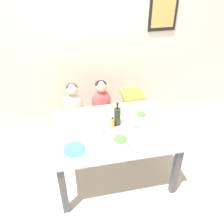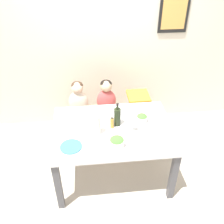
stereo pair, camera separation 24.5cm
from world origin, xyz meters
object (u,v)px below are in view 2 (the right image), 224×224
Objects in this scene: chair_right_highchair at (138,104)px; person_child_left at (78,98)px; wine_bottle at (117,117)px; person_child_center at (106,96)px; dinner_plate_front_left at (71,147)px; chair_far_center at (107,115)px; dinner_plate_back_left at (85,116)px; salad_bowl_large at (117,142)px; chair_far_left at (80,117)px; wine_glass_near at (133,123)px; salad_bowl_small at (142,118)px; paper_towel_roll at (96,125)px.

person_child_left is (-0.86, 0.00, 0.17)m from chair_right_highchair.
wine_bottle reaches higher than person_child_left.
person_child_center is 1.14m from dinner_plate_front_left.
dinner_plate_back_left is (-0.31, -0.51, 0.37)m from chair_far_center.
salad_bowl_large is 0.65m from dinner_plate_back_left.
chair_far_left is at bearing -90.00° from person_child_left.
wine_glass_near reaches higher than chair_far_center.
salad_bowl_large is at bearing -132.02° from salad_bowl_small.
dinner_plate_back_left is (-0.12, 0.34, -0.12)m from paper_towel_roll.
chair_far_left is 1.85× the size of paper_towel_roll.
person_child_left is at bearing 90.00° from chair_far_left.
dinner_plate_back_left is at bearing 109.58° from paper_towel_roll.
chair_far_left is 0.92× the size of person_child_left.
person_child_left is at bearing 179.92° from chair_right_highchair.
paper_towel_roll reaches higher than chair_far_left.
wine_bottle is 1.79× the size of wine_glass_near.
salad_bowl_small reaches higher than chair_far_left.
chair_far_center is 0.70m from dinner_plate_back_left.
chair_far_left is 0.40m from chair_far_center.
chair_right_highchair is 0.87m from wine_bottle.
chair_far_left is 1.96× the size of dinner_plate_front_left.
person_child_center reaches higher than chair_right_highchair.
wine_bottle is 0.31m from salad_bowl_small.
dinner_plate_front_left is at bearing -93.61° from person_child_left.
wine_bottle is 0.22m from wine_glass_near.
chair_far_left is 1.00m from paper_towel_roll.
chair_far_left is 1.10m from dinner_plate_front_left.
wine_bottle is at bearing -27.76° from dinner_plate_back_left.
chair_far_center is at bearing -90.00° from person_child_center.
chair_right_highchair is 4.30× the size of wine_glass_near.
salad_bowl_small is at bearing 23.57° from dinner_plate_front_left.
person_child_left reaches higher than wine_glass_near.
wine_bottle reaches higher than chair_far_left.
wine_glass_near is 0.23m from salad_bowl_small.
paper_towel_roll is (-0.65, -0.85, 0.33)m from chair_right_highchair.
person_child_center is 2.14× the size of dinner_plate_back_left.
dinner_plate_back_left is (-0.77, -0.51, 0.21)m from chair_right_highchair.
dinner_plate_front_left is at bearing -148.08° from wine_bottle.
salad_bowl_large reaches higher than dinner_plate_back_left.
wine_glass_near is 0.70× the size of dinner_plate_front_left.
wine_glass_near is at bearing -53.11° from person_child_left.
person_child_center is 1.69× the size of wine_bottle.
salad_bowl_large reaches higher than dinner_plate_front_left.
salad_bowl_large is at bearing -68.36° from person_child_left.
dinner_plate_back_left is at bearing 120.82° from salad_bowl_large.
salad_bowl_small is at bearing -98.00° from chair_right_highchair.
chair_right_highchair is 1.41× the size of person_child_left.
person_child_left is 1.15m from salad_bowl_large.
dinner_plate_front_left is at bearing -156.43° from salad_bowl_small.
salad_bowl_large reaches higher than chair_right_highchair.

